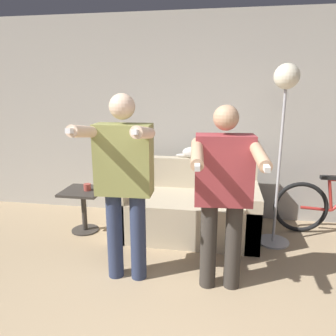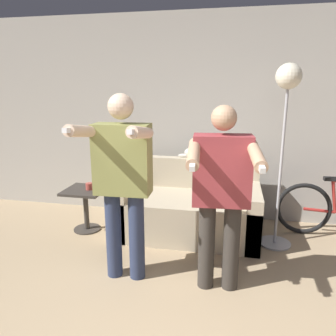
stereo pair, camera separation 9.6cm
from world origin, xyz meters
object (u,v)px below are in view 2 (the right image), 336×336
person_left (122,175)px  cat (197,152)px  side_table (86,201)px  floor_lamp (286,105)px  couch (189,210)px  cup (89,186)px  person_right (221,188)px

person_left → cat: person_left is taller
cat → side_table: (-1.27, -0.51, -0.54)m
side_table → floor_lamp: bearing=1.7°
couch → person_left: size_ratio=0.97×
cat → floor_lamp: 1.20m
couch → cup: 1.22m
side_table → cup: 0.20m
side_table → person_right: bearing=-28.5°
cat → floor_lamp: bearing=-25.4°
couch → floor_lamp: 1.58m
person_left → cup: person_left is taller
cat → side_table: size_ratio=0.76×
person_left → floor_lamp: size_ratio=0.86×
person_right → side_table: person_right is taller
person_right → floor_lamp: 1.27m
person_left → floor_lamp: bearing=31.7°
person_left → cup: 1.22m
cat → cup: cat is taller
cat → side_table: bearing=-158.0°
couch → person_left: bearing=-112.6°
cat → side_table: cat is taller
couch → side_table: (-1.23, -0.17, 0.09)m
couch → person_left: 1.33m
couch → person_right: bearing=-69.3°
person_right → cup: (-1.57, 0.88, -0.35)m
person_left → person_right: 0.84m
person_right → couch: bearing=105.5°
couch → side_table: couch is taller
floor_lamp → side_table: floor_lamp is taller
couch → cat: size_ratio=4.04×
person_right → floor_lamp: bearing=53.5°
couch → person_left: (-0.44, -1.05, 0.68)m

